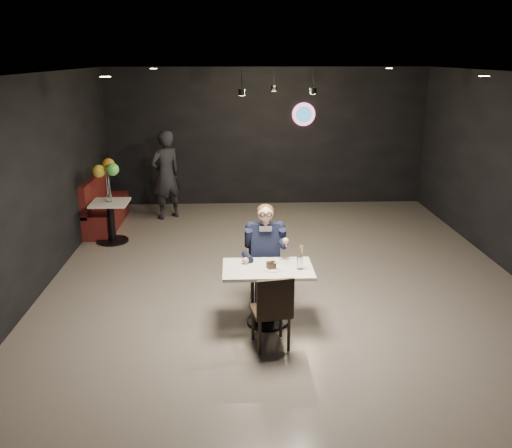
{
  "coord_description": "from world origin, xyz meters",
  "views": [
    {
      "loc": [
        -0.76,
        -7.45,
        3.23
      ],
      "look_at": [
        -0.47,
        -0.71,
        1.12
      ],
      "focal_mm": 38.0,
      "sensor_mm": 36.0,
      "label": 1
    }
  ],
  "objects_px": {
    "seated_man": "(265,254)",
    "balloon_vase": "(109,198)",
    "chair_far": "(265,272)",
    "passerby": "(166,175)",
    "main_table": "(268,296)",
    "sundae_glass": "(300,262)",
    "side_table": "(111,221)",
    "chair_near": "(271,309)",
    "booth_bench": "(106,201)"
  },
  "relations": [
    {
      "from": "chair_far",
      "to": "balloon_vase",
      "type": "relative_size",
      "value": 6.65
    },
    {
      "from": "main_table",
      "to": "sundae_glass",
      "type": "height_order",
      "value": "sundae_glass"
    },
    {
      "from": "sundae_glass",
      "to": "balloon_vase",
      "type": "distance_m",
      "value": 4.44
    },
    {
      "from": "chair_far",
      "to": "seated_man",
      "type": "bearing_deg",
      "value": 0.0
    },
    {
      "from": "seated_man",
      "to": "sundae_glass",
      "type": "relative_size",
      "value": 8.55
    },
    {
      "from": "main_table",
      "to": "chair_near",
      "type": "xyz_separation_m",
      "value": [
        0.0,
        -0.55,
        0.09
      ]
    },
    {
      "from": "chair_near",
      "to": "balloon_vase",
      "type": "height_order",
      "value": "chair_near"
    },
    {
      "from": "booth_bench",
      "to": "passerby",
      "type": "relative_size",
      "value": 1.1
    },
    {
      "from": "main_table",
      "to": "passerby",
      "type": "relative_size",
      "value": 0.61
    },
    {
      "from": "chair_near",
      "to": "passerby",
      "type": "xyz_separation_m",
      "value": [
        -1.77,
        5.27,
        0.45
      ]
    },
    {
      "from": "main_table",
      "to": "sundae_glass",
      "type": "relative_size",
      "value": 6.53
    },
    {
      "from": "balloon_vase",
      "to": "booth_bench",
      "type": "bearing_deg",
      "value": 106.7
    },
    {
      "from": "seated_man",
      "to": "balloon_vase",
      "type": "height_order",
      "value": "seated_man"
    },
    {
      "from": "main_table",
      "to": "booth_bench",
      "type": "xyz_separation_m",
      "value": [
        -2.9,
        4.23,
        0.12
      ]
    },
    {
      "from": "booth_bench",
      "to": "balloon_vase",
      "type": "distance_m",
      "value": 1.09
    },
    {
      "from": "booth_bench",
      "to": "passerby",
      "type": "distance_m",
      "value": 1.29
    },
    {
      "from": "seated_man",
      "to": "passerby",
      "type": "bearing_deg",
      "value": 113.06
    },
    {
      "from": "chair_far",
      "to": "passerby",
      "type": "relative_size",
      "value": 0.51
    },
    {
      "from": "chair_near",
      "to": "seated_man",
      "type": "relative_size",
      "value": 0.64
    },
    {
      "from": "passerby",
      "to": "chair_near",
      "type": "bearing_deg",
      "value": 71.61
    },
    {
      "from": "sundae_glass",
      "to": "balloon_vase",
      "type": "xyz_separation_m",
      "value": [
        -2.98,
        3.29,
        -0.02
      ]
    },
    {
      "from": "chair_far",
      "to": "sundae_glass",
      "type": "relative_size",
      "value": 5.46
    },
    {
      "from": "booth_bench",
      "to": "chair_far",
      "type": "bearing_deg",
      "value": -51.77
    },
    {
      "from": "sundae_glass",
      "to": "balloon_vase",
      "type": "bearing_deg",
      "value": 132.22
    },
    {
      "from": "booth_bench",
      "to": "side_table",
      "type": "xyz_separation_m",
      "value": [
        0.3,
        -1.0,
        -0.1
      ]
    },
    {
      "from": "chair_far",
      "to": "booth_bench",
      "type": "height_order",
      "value": "booth_bench"
    },
    {
      "from": "chair_far",
      "to": "sundae_glass",
      "type": "distance_m",
      "value": 0.81
    },
    {
      "from": "side_table",
      "to": "chair_near",
      "type": "bearing_deg",
      "value": -55.51
    },
    {
      "from": "balloon_vase",
      "to": "passerby",
      "type": "relative_size",
      "value": 0.08
    },
    {
      "from": "side_table",
      "to": "passerby",
      "type": "distance_m",
      "value": 1.77
    },
    {
      "from": "chair_near",
      "to": "side_table",
      "type": "bearing_deg",
      "value": 114.09
    },
    {
      "from": "main_table",
      "to": "side_table",
      "type": "relative_size",
      "value": 1.37
    },
    {
      "from": "seated_man",
      "to": "passerby",
      "type": "relative_size",
      "value": 0.8
    },
    {
      "from": "chair_far",
      "to": "passerby",
      "type": "distance_m",
      "value": 4.55
    },
    {
      "from": "side_table",
      "to": "balloon_vase",
      "type": "distance_m",
      "value": 0.42
    },
    {
      "from": "main_table",
      "to": "balloon_vase",
      "type": "distance_m",
      "value": 4.17
    },
    {
      "from": "main_table",
      "to": "seated_man",
      "type": "relative_size",
      "value": 0.76
    },
    {
      "from": "chair_far",
      "to": "main_table",
      "type": "bearing_deg",
      "value": -90.0
    },
    {
      "from": "balloon_vase",
      "to": "seated_man",
      "type": "bearing_deg",
      "value": -45.88
    },
    {
      "from": "chair_far",
      "to": "passerby",
      "type": "xyz_separation_m",
      "value": [
        -1.77,
        4.17,
        0.45
      ]
    },
    {
      "from": "seated_man",
      "to": "booth_bench",
      "type": "bearing_deg",
      "value": 128.23
    },
    {
      "from": "chair_far",
      "to": "booth_bench",
      "type": "relative_size",
      "value": 0.46
    },
    {
      "from": "chair_near",
      "to": "booth_bench",
      "type": "xyz_separation_m",
      "value": [
        -2.9,
        4.78,
        0.04
      ]
    },
    {
      "from": "seated_man",
      "to": "sundae_glass",
      "type": "xyz_separation_m",
      "value": [
        0.38,
        -0.61,
        0.11
      ]
    },
    {
      "from": "seated_man",
      "to": "side_table",
      "type": "bearing_deg",
      "value": 134.12
    },
    {
      "from": "side_table",
      "to": "passerby",
      "type": "xyz_separation_m",
      "value": [
        0.83,
        1.49,
        0.51
      ]
    },
    {
      "from": "passerby",
      "to": "chair_far",
      "type": "bearing_deg",
      "value": 76.06
    },
    {
      "from": "main_table",
      "to": "balloon_vase",
      "type": "xyz_separation_m",
      "value": [
        -2.6,
        3.23,
        0.44
      ]
    },
    {
      "from": "chair_far",
      "to": "balloon_vase",
      "type": "distance_m",
      "value": 3.75
    },
    {
      "from": "seated_man",
      "to": "sundae_glass",
      "type": "bearing_deg",
      "value": -57.68
    }
  ]
}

